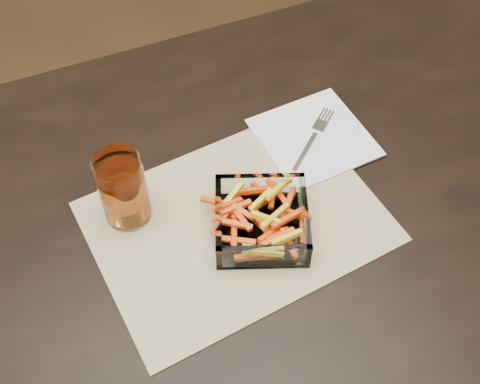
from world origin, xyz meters
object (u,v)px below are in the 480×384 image
at_px(tumbler, 123,191).
at_px(fork, 314,137).
at_px(dining_table, 245,235).
at_px(glass_bowl, 261,222).

relative_size(tumbler, fork, 0.99).
relative_size(dining_table, tumbler, 12.20).
height_order(glass_bowl, tumbler, tumbler).
relative_size(dining_table, glass_bowl, 8.70).
distance_m(dining_table, fork, 0.21).
bearing_deg(glass_bowl, tumbler, 148.48).
distance_m(dining_table, tumbler, 0.24).
bearing_deg(fork, glass_bowl, -90.08).
height_order(dining_table, glass_bowl, glass_bowl).
bearing_deg(dining_table, glass_bowl, -85.34).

